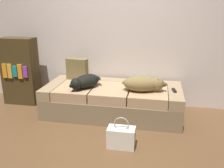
{
  "coord_description": "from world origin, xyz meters",
  "views": [
    {
      "loc": [
        0.64,
        -2.39,
        1.58
      ],
      "look_at": [
        0.0,
        0.94,
        0.49
      ],
      "focal_mm": 39.07,
      "sensor_mm": 36.0,
      "label": 1
    }
  ],
  "objects_px": {
    "couch": "(113,100)",
    "throw_pillow": "(77,69)",
    "handbag": "(121,137)",
    "bookshelf": "(20,71)",
    "dog_dark": "(85,81)",
    "tv_remote": "(174,90)",
    "dog_tan": "(144,84)"
  },
  "relations": [
    {
      "from": "tv_remote",
      "to": "handbag",
      "type": "xyz_separation_m",
      "value": [
        -0.61,
        -0.84,
        -0.33
      ]
    },
    {
      "from": "throw_pillow",
      "to": "bookshelf",
      "type": "height_order",
      "value": "bookshelf"
    },
    {
      "from": "dog_tan",
      "to": "throw_pillow",
      "type": "relative_size",
      "value": 1.89
    },
    {
      "from": "bookshelf",
      "to": "dog_dark",
      "type": "bearing_deg",
      "value": -15.21
    },
    {
      "from": "couch",
      "to": "handbag",
      "type": "xyz_separation_m",
      "value": [
        0.27,
        -0.89,
        -0.09
      ]
    },
    {
      "from": "tv_remote",
      "to": "throw_pillow",
      "type": "height_order",
      "value": "throw_pillow"
    },
    {
      "from": "couch",
      "to": "throw_pillow",
      "type": "distance_m",
      "value": 0.78
    },
    {
      "from": "tv_remote",
      "to": "bookshelf",
      "type": "xyz_separation_m",
      "value": [
        -2.48,
        0.23,
        0.1
      ]
    },
    {
      "from": "dog_dark",
      "to": "tv_remote",
      "type": "distance_m",
      "value": 1.27
    },
    {
      "from": "dog_dark",
      "to": "bookshelf",
      "type": "bearing_deg",
      "value": 164.79
    },
    {
      "from": "throw_pillow",
      "to": "bookshelf",
      "type": "bearing_deg",
      "value": -175.96
    },
    {
      "from": "tv_remote",
      "to": "dog_dark",
      "type": "bearing_deg",
      "value": 175.91
    },
    {
      "from": "tv_remote",
      "to": "dog_tan",
      "type": "bearing_deg",
      "value": -177.43
    },
    {
      "from": "dog_dark",
      "to": "throw_pillow",
      "type": "bearing_deg",
      "value": 122.1
    },
    {
      "from": "couch",
      "to": "bookshelf",
      "type": "bearing_deg",
      "value": 173.69
    },
    {
      "from": "handbag",
      "to": "couch",
      "type": "bearing_deg",
      "value": 106.99
    },
    {
      "from": "handbag",
      "to": "bookshelf",
      "type": "xyz_separation_m",
      "value": [
        -1.87,
        1.06,
        0.42
      ]
    },
    {
      "from": "dog_dark",
      "to": "handbag",
      "type": "distance_m",
      "value": 1.06
    },
    {
      "from": "bookshelf",
      "to": "dog_tan",
      "type": "bearing_deg",
      "value": -8.62
    },
    {
      "from": "couch",
      "to": "dog_tan",
      "type": "relative_size",
      "value": 3.13
    },
    {
      "from": "handbag",
      "to": "bookshelf",
      "type": "bearing_deg",
      "value": 150.3
    },
    {
      "from": "handbag",
      "to": "bookshelf",
      "type": "distance_m",
      "value": 2.19
    },
    {
      "from": "tv_remote",
      "to": "bookshelf",
      "type": "height_order",
      "value": "bookshelf"
    },
    {
      "from": "couch",
      "to": "bookshelf",
      "type": "xyz_separation_m",
      "value": [
        -1.6,
        0.18,
        0.33
      ]
    },
    {
      "from": "dog_dark",
      "to": "handbag",
      "type": "xyz_separation_m",
      "value": [
        0.65,
        -0.73,
        -0.42
      ]
    },
    {
      "from": "couch",
      "to": "throw_pillow",
      "type": "relative_size",
      "value": 5.92
    },
    {
      "from": "couch",
      "to": "handbag",
      "type": "relative_size",
      "value": 5.33
    },
    {
      "from": "dog_tan",
      "to": "bookshelf",
      "type": "height_order",
      "value": "bookshelf"
    },
    {
      "from": "couch",
      "to": "bookshelf",
      "type": "height_order",
      "value": "bookshelf"
    },
    {
      "from": "dog_tan",
      "to": "bookshelf",
      "type": "xyz_separation_m",
      "value": [
        -2.06,
        0.31,
        -0.0
      ]
    },
    {
      "from": "couch",
      "to": "dog_dark",
      "type": "bearing_deg",
      "value": -157.59
    },
    {
      "from": "couch",
      "to": "dog_dark",
      "type": "distance_m",
      "value": 0.52
    }
  ]
}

